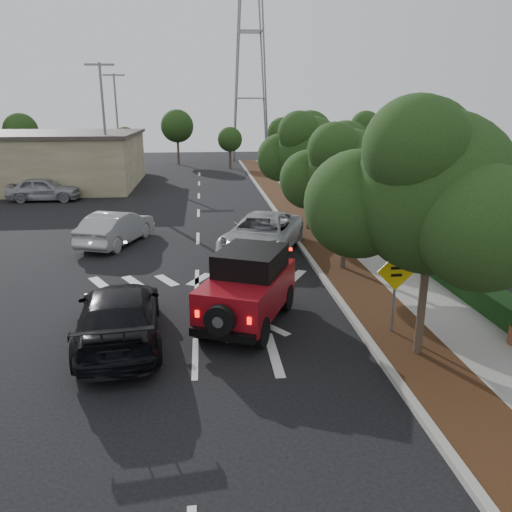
{
  "coord_description": "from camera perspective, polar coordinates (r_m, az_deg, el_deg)",
  "views": [
    {
      "loc": [
        0.33,
        -11.41,
        6.08
      ],
      "look_at": [
        1.86,
        3.0,
        1.73
      ],
      "focal_mm": 35.0,
      "sensor_mm": 36.0,
      "label": 1
    }
  ],
  "objects": [
    {
      "name": "black_suv_oncoming",
      "position": [
        13.85,
        -15.36,
        -6.51
      ],
      "size": [
        2.71,
        5.47,
        1.53
      ],
      "primitive_type": "imported",
      "rotation": [
        0.0,
        0.0,
        3.25
      ],
      "color": "black",
      "rests_on": "ground"
    },
    {
      "name": "red_jeep",
      "position": [
        14.51,
        -0.71,
        -3.38
      ],
      "size": [
        3.29,
        4.42,
        2.16
      ],
      "rotation": [
        0.0,
        0.0,
        -0.42
      ],
      "color": "black",
      "rests_on": "ground"
    },
    {
      "name": "street_tree_far",
      "position": [
        25.7,
        5.95,
        2.92
      ],
      "size": [
        3.4,
        3.4,
        5.62
      ],
      "primitive_type": null,
      "color": "black",
      "rests_on": "ground"
    },
    {
      "name": "sidewalk",
      "position": [
        25.21,
        10.65,
        2.59
      ],
      "size": [
        2.0,
        70.0,
        0.12
      ],
      "primitive_type": "cube",
      "color": "gray",
      "rests_on": "ground"
    },
    {
      "name": "silver_suv_ahead",
      "position": [
        21.49,
        0.69,
        2.54
      ],
      "size": [
        4.7,
        6.53,
        1.65
      ],
      "primitive_type": "imported",
      "rotation": [
        0.0,
        0.0,
        -0.37
      ],
      "color": "#B3B6BC",
      "rests_on": "ground"
    },
    {
      "name": "transmission_tower",
      "position": [
        59.98,
        -0.62,
        10.87
      ],
      "size": [
        7.0,
        4.0,
        28.0
      ],
      "primitive_type": null,
      "color": "slate",
      "rests_on": "ground"
    },
    {
      "name": "street_tree_near",
      "position": [
        13.55,
        17.88,
        -10.84
      ],
      "size": [
        3.8,
        3.8,
        5.92
      ],
      "primitive_type": null,
      "color": "black",
      "rests_on": "ground"
    },
    {
      "name": "street_tree_mid",
      "position": [
        19.63,
        9.82,
        -1.6
      ],
      "size": [
        3.2,
        3.2,
        5.32
      ],
      "primitive_type": null,
      "color": "black",
      "rests_on": "ground"
    },
    {
      "name": "parked_suv",
      "position": [
        36.5,
        -23.09,
        7.04
      ],
      "size": [
        4.71,
        2.02,
        1.59
      ],
      "primitive_type": "imported",
      "rotation": [
        0.0,
        0.0,
        1.54
      ],
      "color": "#96979D",
      "rests_on": "ground"
    },
    {
      "name": "hedge",
      "position": [
        25.56,
        13.71,
        3.38
      ],
      "size": [
        0.8,
        70.0,
        0.8
      ],
      "primitive_type": "cube",
      "color": "black",
      "rests_on": "ground"
    },
    {
      "name": "planting_strip",
      "position": [
        24.73,
        6.43,
        2.5
      ],
      "size": [
        1.8,
        70.0,
        0.12
      ],
      "primitive_type": "cube",
      "color": "black",
      "rests_on": "ground"
    },
    {
      "name": "ground",
      "position": [
        12.93,
        -6.96,
        -11.49
      ],
      "size": [
        120.0,
        120.0,
        0.0
      ],
      "primitive_type": "plane",
      "color": "black",
      "rests_on": "ground"
    },
    {
      "name": "light_pole_a",
      "position": [
        38.51,
        -16.32,
        6.94
      ],
      "size": [
        2.0,
        0.22,
        9.0
      ],
      "primitive_type": null,
      "color": "slate",
      "rests_on": "ground"
    },
    {
      "name": "speed_hump_sign",
      "position": [
        13.92,
        15.66,
        -2.81
      ],
      "size": [
        1.07,
        0.09,
        2.28
      ],
      "rotation": [
        0.0,
        0.0,
        -0.0
      ],
      "color": "slate",
      "rests_on": "ground"
    },
    {
      "name": "silver_sedan_oncoming",
      "position": [
        23.73,
        -15.67,
        3.14
      ],
      "size": [
        3.1,
        4.96,
        1.54
      ],
      "primitive_type": "imported",
      "rotation": [
        0.0,
        0.0,
        2.8
      ],
      "color": "#A1A4A8",
      "rests_on": "ground"
    },
    {
      "name": "light_pole_b",
      "position": [
        50.39,
        -15.16,
        9.19
      ],
      "size": [
        2.0,
        0.22,
        9.0
      ],
      "primitive_type": null,
      "color": "slate",
      "rests_on": "ground"
    },
    {
      "name": "curb",
      "position": [
        24.54,
        4.14,
        2.48
      ],
      "size": [
        0.2,
        70.0,
        0.15
      ],
      "primitive_type": "cube",
      "color": "#9E9B93",
      "rests_on": "ground"
    }
  ]
}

